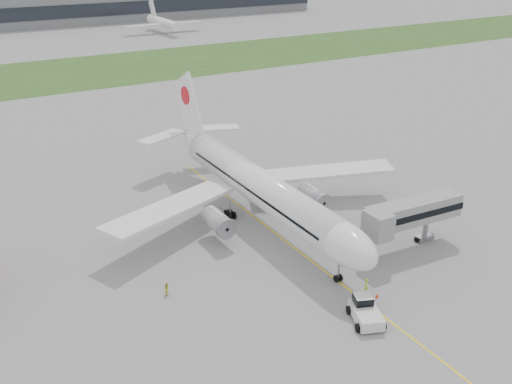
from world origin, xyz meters
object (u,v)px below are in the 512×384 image
pushback_tug (365,311)px  airliner (256,183)px  jet_bridge (409,214)px  ground_crew_near (366,285)px

pushback_tug → airliner: bearing=106.7°
airliner → pushback_tug: 27.85m
airliner → jet_bridge: bearing=-54.8°
pushback_tug → jet_bridge: bearing=53.3°
jet_bridge → ground_crew_near: (-11.36, -5.32, -4.29)m
airliner → pushback_tug: size_ratio=9.93×
pushback_tug → ground_crew_near: bearing=69.7°
airliner → pushback_tug: bearing=-94.5°
airliner → ground_crew_near: airliner is taller
pushback_tug → jet_bridge: jet_bridge is taller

